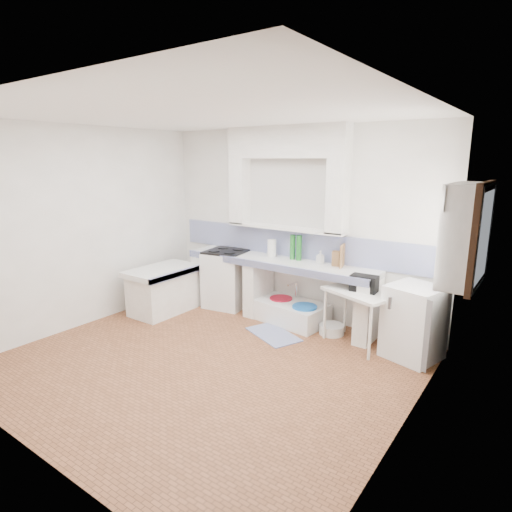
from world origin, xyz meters
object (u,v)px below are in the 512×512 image
Objects in this scene: fridge at (414,322)px; side_table at (357,318)px; stove at (227,279)px; sink at (288,312)px.

side_table is at bearing -158.78° from fridge.
side_table is 0.97× the size of fridge.
sink is (1.16, 0.01, -0.31)m from stove.
stove is at bearing -167.08° from fridge.
fridge is at bearing 2.56° from sink.
side_table is at bearing -3.51° from sink.
stove is 1.00× the size of fridge.
stove reaches higher than fridge.
stove reaches higher than sink.
sink is 1.27× the size of fridge.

